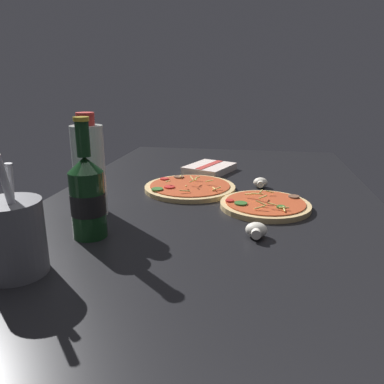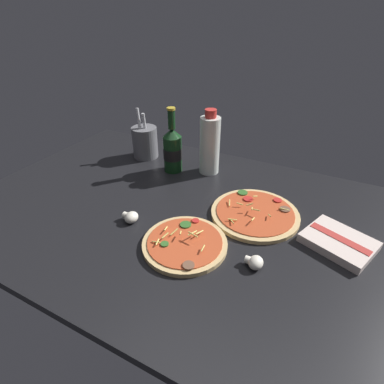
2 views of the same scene
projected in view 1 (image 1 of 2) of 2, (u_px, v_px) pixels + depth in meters
The scene contains 9 objects.
counter_slab at pixel (211, 207), 99.88cm from camera, with size 160.00×90.00×2.50cm.
pizza_near at pixel (265, 205), 95.21cm from camera, with size 22.86×22.86×4.02cm.
pizza_far at pixel (190, 187), 110.80cm from camera, with size 26.81×26.81×4.55cm.
beer_bottle at pixel (87, 196), 75.68cm from camera, with size 7.08×7.08×24.59cm.
oil_bottle at pixel (89, 169), 88.00cm from camera, with size 7.50×7.50×24.30cm.
mushroom_left at pixel (256, 230), 77.09cm from camera, with size 4.73×4.50×3.15cm.
mushroom_right at pixel (261, 183), 113.05cm from camera, with size 4.52×4.31×3.02cm.
utensil_crock at pixel (13, 237), 61.56cm from camera, with size 10.37×10.37×20.72cm.
dish_towel at pixel (210, 168), 132.77cm from camera, with size 20.65×18.75×2.56cm.
Camera 1 is at (-93.95, -11.36, 33.84)cm, focal length 35.00 mm.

